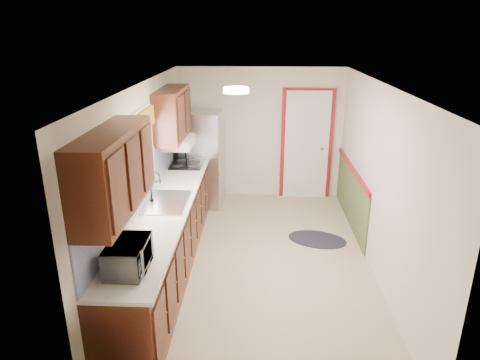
{
  "coord_description": "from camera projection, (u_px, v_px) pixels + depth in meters",
  "views": [
    {
      "loc": [
        -0.03,
        -5.18,
        3.04
      ],
      "look_at": [
        -0.27,
        0.1,
        1.15
      ],
      "focal_mm": 32.0,
      "sensor_mm": 36.0,
      "label": 1
    }
  ],
  "objects": [
    {
      "name": "microwave",
      "position": [
        128.0,
        254.0,
        3.87
      ],
      "size": [
        0.29,
        0.51,
        0.34
      ],
      "primitive_type": "imported",
      "rotation": [
        0.0,
        0.0,
        1.58
      ],
      "color": "white",
      "rests_on": "kitchen_run"
    },
    {
      "name": "cooktop",
      "position": [
        187.0,
        164.0,
        6.95
      ],
      "size": [
        0.51,
        0.61,
        0.02
      ],
      "primitive_type": "cube",
      "color": "black",
      "rests_on": "kitchen_run"
    },
    {
      "name": "ceiling_fixture",
      "position": [
        236.0,
        90.0,
        4.93
      ],
      "size": [
        0.3,
        0.3,
        0.06
      ],
      "primitive_type": "cylinder",
      "color": "#FFD88C",
      "rests_on": "room_shell"
    },
    {
      "name": "kitchen_run",
      "position": [
        162.0,
        215.0,
        5.4
      ],
      "size": [
        0.63,
        4.0,
        2.2
      ],
      "color": "#3A170D",
      "rests_on": "ground"
    },
    {
      "name": "back_wall_trim",
      "position": [
        316.0,
        155.0,
        7.64
      ],
      "size": [
        1.12,
        2.3,
        2.08
      ],
      "color": "maroon",
      "rests_on": "ground"
    },
    {
      "name": "refrigerator",
      "position": [
        203.0,
        159.0,
        7.59
      ],
      "size": [
        0.76,
        0.74,
        1.69
      ],
      "rotation": [
        0.0,
        0.0,
        -0.09
      ],
      "color": "#B7B7BC",
      "rests_on": "ground"
    },
    {
      "name": "room_shell",
      "position": [
        260.0,
        179.0,
        5.49
      ],
      "size": [
        3.2,
        5.2,
        2.52
      ],
      "color": "tan",
      "rests_on": "ground"
    },
    {
      "name": "rug",
      "position": [
        317.0,
        239.0,
        6.49
      ],
      "size": [
        1.0,
        0.79,
        0.01
      ],
      "primitive_type": "ellipsoid",
      "rotation": [
        0.0,
        0.0,
        -0.29
      ],
      "color": "black",
      "rests_on": "ground"
    }
  ]
}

